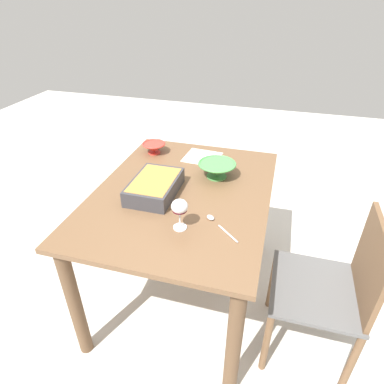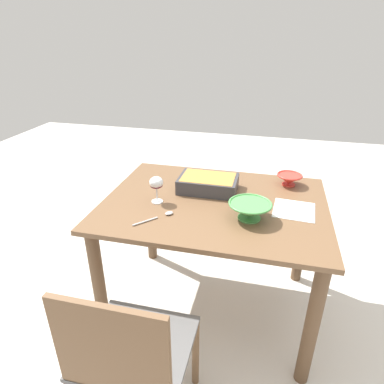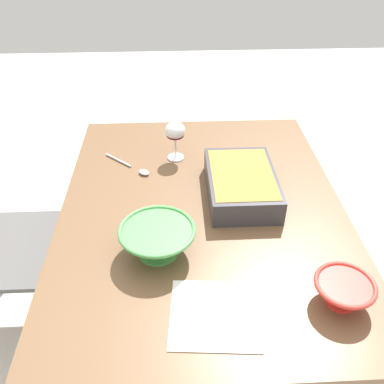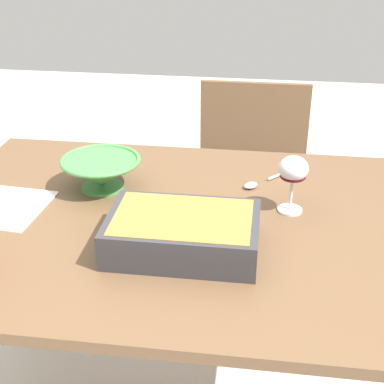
% 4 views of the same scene
% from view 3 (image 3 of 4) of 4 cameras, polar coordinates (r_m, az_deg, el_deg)
% --- Properties ---
extents(ground_plane, '(8.00, 8.00, 0.00)m').
position_cam_3_polar(ground_plane, '(1.97, 1.10, -19.90)').
color(ground_plane, beige).
extents(dining_table, '(1.24, 0.94, 0.77)m').
position_cam_3_polar(dining_table, '(1.48, 1.38, -6.16)').
color(dining_table, brown).
rests_on(dining_table, ground_plane).
extents(wine_glass, '(0.08, 0.08, 0.15)m').
position_cam_3_polar(wine_glass, '(1.59, -2.30, 8.02)').
color(wine_glass, white).
rests_on(wine_glass, dining_table).
extents(casserole_dish, '(0.34, 0.23, 0.09)m').
position_cam_3_polar(casserole_dish, '(1.43, 6.72, 1.25)').
color(casserole_dish, '#38383D').
rests_on(casserole_dish, dining_table).
extents(mixing_bowl, '(0.15, 0.15, 0.07)m').
position_cam_3_polar(mixing_bowl, '(1.15, 19.87, -12.55)').
color(mixing_bowl, red).
rests_on(mixing_bowl, dining_table).
extents(small_bowl, '(0.22, 0.22, 0.09)m').
position_cam_3_polar(small_bowl, '(1.20, -4.71, -6.44)').
color(small_bowl, '#4C994C').
rests_on(small_bowl, dining_table).
extents(serving_spoon, '(0.17, 0.18, 0.01)m').
position_cam_3_polar(serving_spoon, '(1.59, -7.70, 3.22)').
color(serving_spoon, silver).
rests_on(serving_spoon, dining_table).
extents(napkin, '(0.23, 0.24, 0.00)m').
position_cam_3_polar(napkin, '(1.09, 3.36, -16.25)').
color(napkin, white).
rests_on(napkin, dining_table).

